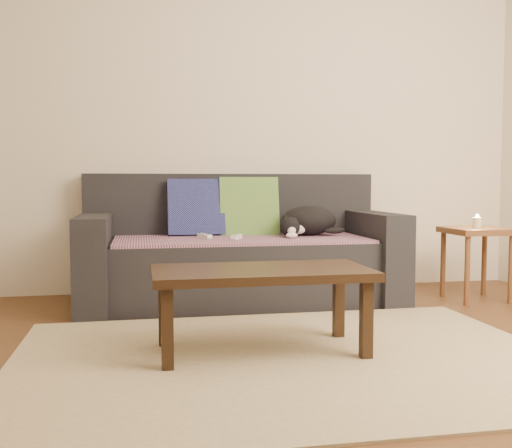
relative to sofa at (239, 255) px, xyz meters
name	(u,v)px	position (x,y,z in m)	size (l,w,h in m)	color
ground	(297,371)	(0.00, -1.57, -0.31)	(4.50, 4.50, 0.00)	brown
back_wall	(229,116)	(0.00, 0.43, 0.99)	(4.50, 0.04, 2.60)	beige
sofa	(239,255)	(0.00, 0.00, 0.00)	(2.10, 0.94, 0.87)	#232328
throw_blanket	(241,239)	(0.00, -0.09, 0.12)	(1.66, 0.74, 0.02)	#492A4E
cushion_navy	(196,208)	(-0.27, 0.17, 0.32)	(0.39, 0.10, 0.39)	#151046
cushion_green	(249,208)	(0.10, 0.17, 0.32)	(0.42, 0.11, 0.42)	#0D5549
cat	(307,221)	(0.48, -0.01, 0.23)	(0.47, 0.37, 0.21)	black
wii_remote_a	(205,236)	(-0.24, -0.11, 0.15)	(0.15, 0.04, 0.03)	white
wii_remote_b	(236,237)	(-0.04, -0.19, 0.15)	(0.15, 0.04, 0.03)	white
side_table	(477,241)	(1.60, -0.31, 0.10)	(0.40, 0.40, 0.50)	brown
candle	(477,222)	(1.60, -0.31, 0.23)	(0.06, 0.06, 0.09)	beige
rug	(289,359)	(0.00, -1.42, -0.30)	(2.50, 1.80, 0.01)	tan
coffee_table	(261,279)	(-0.10, -1.29, 0.05)	(1.02, 0.51, 0.41)	black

